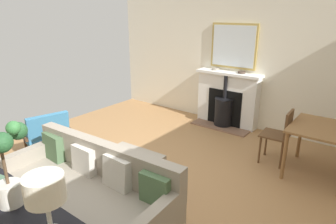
% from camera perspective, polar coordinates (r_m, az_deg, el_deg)
% --- Properties ---
extents(ground_plane, '(5.93, 5.73, 0.01)m').
position_cam_1_polar(ground_plane, '(4.15, -6.50, -13.64)').
color(ground_plane, '#A87A4C').
extents(wall_left, '(0.12, 5.73, 2.61)m').
position_cam_1_polar(wall_left, '(6.05, 12.98, 9.81)').
color(wall_left, silver).
rests_on(wall_left, ground).
extents(fireplace, '(0.58, 1.32, 1.10)m').
position_cam_1_polar(fireplace, '(6.03, 11.36, 2.00)').
color(fireplace, brown).
rests_on(fireplace, ground).
extents(mirror_over_mantel, '(0.04, 0.95, 0.86)m').
position_cam_1_polar(mirror_over_mantel, '(5.94, 12.66, 12.43)').
color(mirror_over_mantel, tan).
extents(mantel_bowl_near, '(0.14, 0.14, 0.04)m').
position_cam_1_polar(mantel_bowl_near, '(6.07, 9.25, 8.31)').
color(mantel_bowl_near, '#9E9384').
rests_on(mantel_bowl_near, fireplace).
extents(mantel_bowl_far, '(0.14, 0.14, 0.04)m').
position_cam_1_polar(mantel_bowl_far, '(5.83, 14.16, 7.54)').
color(mantel_bowl_far, '#47382D').
rests_on(mantel_bowl_far, fireplace).
extents(sofa, '(0.95, 2.13, 0.85)m').
position_cam_1_polar(sofa, '(3.40, -15.59, -15.04)').
color(sofa, '#B2B2B7').
rests_on(sofa, ground).
extents(ottoman, '(0.60, 0.82, 0.40)m').
position_cam_1_polar(ottoman, '(4.06, -7.28, -10.37)').
color(ottoman, '#B2B2B7').
rests_on(ottoman, ground).
extents(armchair_accent, '(0.79, 0.73, 0.79)m').
position_cam_1_polar(armchair_accent, '(4.90, -22.61, -3.72)').
color(armchair_accent, '#4C3321').
rests_on(armchair_accent, ground).
extents(console_table, '(0.41, 1.87, 0.78)m').
position_cam_1_polar(console_table, '(2.91, -29.10, -15.50)').
color(console_table, black).
rests_on(console_table, ground).
extents(table_lamp_far_end, '(0.27, 0.27, 0.45)m').
position_cam_1_polar(table_lamp_far_end, '(2.14, -22.88, -13.89)').
color(table_lamp_far_end, white).
rests_on(table_lamp_far_end, console_table).
extents(potted_plant, '(0.50, 0.44, 0.69)m').
position_cam_1_polar(potted_plant, '(2.54, -29.94, -7.74)').
color(potted_plant, silver).
rests_on(potted_plant, console_table).
extents(dining_table, '(0.91, 0.81, 0.73)m').
position_cam_1_polar(dining_table, '(4.55, 27.85, -3.87)').
color(dining_table, olive).
rests_on(dining_table, ground).
extents(dining_chair_near_fireplace, '(0.42, 0.42, 0.86)m').
position_cam_1_polar(dining_chair_near_fireplace, '(4.69, 21.17, -3.73)').
color(dining_chair_near_fireplace, brown).
rests_on(dining_chair_near_fireplace, ground).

